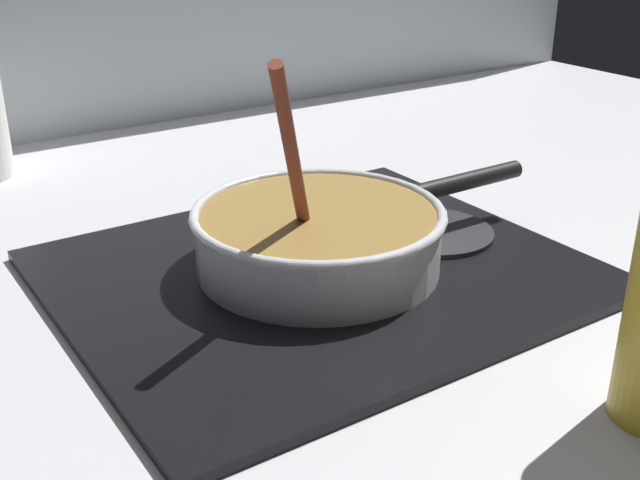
# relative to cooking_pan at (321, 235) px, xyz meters

# --- Properties ---
(ground) EXTENTS (2.40, 1.60, 0.04)m
(ground) POSITION_rel_cooking_pan_xyz_m (-0.00, -0.06, -0.07)
(ground) COLOR #B7B7BC
(hob_plate) EXTENTS (0.56, 0.48, 0.01)m
(hob_plate) POSITION_rel_cooking_pan_xyz_m (-0.00, 0.00, -0.04)
(hob_plate) COLOR black
(hob_plate) RESTS_ON ground
(burner_ring) EXTENTS (0.16, 0.16, 0.01)m
(burner_ring) POSITION_rel_cooking_pan_xyz_m (-0.00, 0.00, -0.03)
(burner_ring) COLOR #592D0C
(burner_ring) RESTS_ON hob_plate
(spare_burner) EXTENTS (0.15, 0.15, 0.01)m
(spare_burner) POSITION_rel_cooking_pan_xyz_m (0.17, 0.00, -0.04)
(spare_burner) COLOR #262628
(spare_burner) RESTS_ON hob_plate
(cooking_pan) EXTENTS (0.44, 0.28, 0.26)m
(cooking_pan) POSITION_rel_cooking_pan_xyz_m (0.00, 0.00, 0.00)
(cooking_pan) COLOR silver
(cooking_pan) RESTS_ON hob_plate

